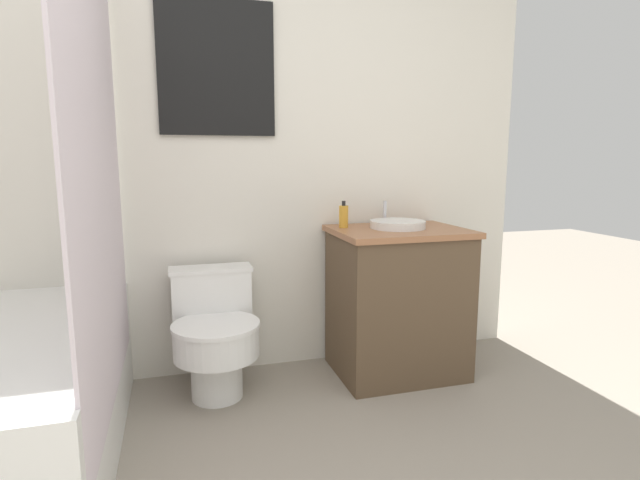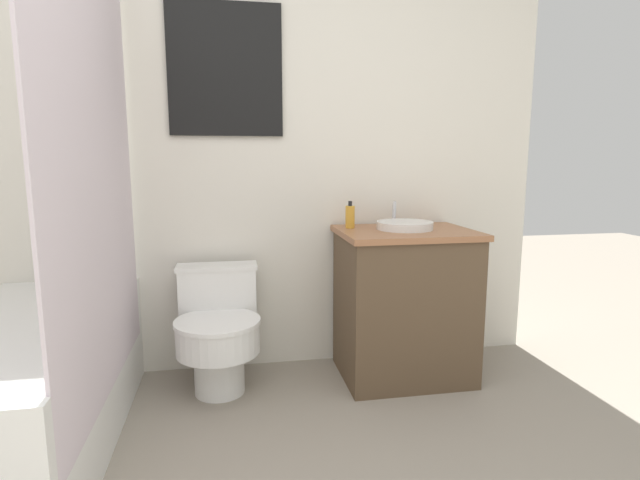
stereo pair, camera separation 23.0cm
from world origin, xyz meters
name	(u,v)px [view 1 (the left image)]	position (x,y,z in m)	size (l,w,h in m)	color
wall_back	(228,136)	(0.00, 1.98, 1.26)	(3.36, 0.07, 2.50)	silver
shower_area	(23,392)	(-0.84, 1.25, 0.31)	(0.66, 1.41, 1.98)	white
toilet	(215,333)	(-0.12, 1.68, 0.31)	(0.41, 0.52, 0.60)	white
vanity	(397,301)	(0.84, 1.67, 0.39)	(0.68, 0.53, 0.78)	brown
sink	(397,224)	(0.84, 1.69, 0.80)	(0.29, 0.32, 0.13)	white
soap_bottle	(344,216)	(0.57, 1.79, 0.84)	(0.05, 0.05, 0.14)	gold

